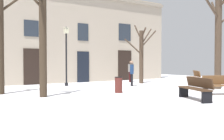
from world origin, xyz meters
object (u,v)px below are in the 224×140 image
object	(u,v)px
tree_near_facade	(41,25)
tree_center	(218,36)
person_crossing_plaza	(132,72)
person_near_bench	(131,70)
tree_foreground	(141,54)
streetlamp	(66,50)
bench_facing_shops	(194,77)
litter_bin	(119,85)
bench_near_lamp	(222,85)
bench_near_center_tree	(196,88)

from	to	relation	value
tree_near_facade	tree_center	distance (m)	9.64
person_crossing_plaza	tree_near_facade	bearing A→B (deg)	146.55
tree_center	person_crossing_plaza	bearing A→B (deg)	124.63
person_near_bench	tree_foreground	bearing A→B (deg)	-31.45
streetlamp	person_crossing_plaza	xyz separation A→B (m)	(3.37, -2.39, -1.42)
tree_foreground	bench_facing_shops	distance (m)	3.95
streetlamp	person_near_bench	xyz separation A→B (m)	(5.35, 0.18, -1.41)
streetlamp	person_crossing_plaza	bearing A→B (deg)	-35.34
tree_center	litter_bin	world-z (taller)	tree_center
tree_foreground	tree_center	size ratio (longest dim) A/B	0.76
litter_bin	person_crossing_plaza	xyz separation A→B (m)	(2.86, 2.53, 0.47)
tree_center	bench_near_lamp	bearing A→B (deg)	-142.34
tree_near_facade	litter_bin	distance (m)	4.58
tree_center	person_near_bench	world-z (taller)	tree_center
litter_bin	bench_near_center_tree	size ratio (longest dim) A/B	0.40
tree_foreground	bench_facing_shops	world-z (taller)	tree_foreground
person_near_bench	bench_near_lamp	bearing A→B (deg)	-34.61
streetlamp	bench_near_center_tree	world-z (taller)	streetlamp
tree_near_facade	litter_bin	world-z (taller)	tree_near_facade
tree_center	person_near_bench	distance (m)	7.08
tree_near_facade	bench_near_center_tree	size ratio (longest dim) A/B	2.82
tree_near_facade	bench_facing_shops	distance (m)	11.18
tree_foreground	litter_bin	bearing A→B (deg)	-141.34
tree_center	bench_near_lamp	size ratio (longest dim) A/B	2.92
streetlamp	person_crossing_plaza	distance (m)	4.36
bench_facing_shops	streetlamp	bearing A→B (deg)	-77.52
tree_near_facade	bench_facing_shops	bearing A→B (deg)	3.01
tree_near_facade	tree_foreground	distance (m)	9.02
person_near_bench	tree_center	bearing A→B (deg)	-18.40
streetlamp	bench_facing_shops	bearing A→B (deg)	-26.10
litter_bin	bench_near_lamp	bearing A→B (deg)	-42.70
tree_center	streetlamp	world-z (taller)	tree_center
streetlamp	bench_facing_shops	size ratio (longest dim) A/B	2.23
tree_near_facade	person_crossing_plaza	distance (m)	7.16
bench_near_center_tree	person_near_bench	distance (m)	9.60
tree_center	bench_facing_shops	size ratio (longest dim) A/B	3.28
bench_facing_shops	bench_near_center_tree	bearing A→B (deg)	-12.79
bench_near_center_tree	litter_bin	bearing A→B (deg)	-141.77
bench_facing_shops	person_crossing_plaza	distance (m)	4.56
streetlamp	tree_center	bearing A→B (deg)	-46.35
bench_facing_shops	bench_near_lamp	world-z (taller)	bench_facing_shops
litter_bin	bench_near_center_tree	distance (m)	3.88
tree_near_facade	person_near_bench	size ratio (longest dim) A/B	3.44
tree_center	litter_bin	distance (m)	6.47
bench_facing_shops	person_crossing_plaza	size ratio (longest dim) A/B	1.06
streetlamp	litter_bin	size ratio (longest dim) A/B	4.76
streetlamp	bench_near_lamp	size ratio (longest dim) A/B	1.98
tree_foreground	litter_bin	world-z (taller)	tree_foreground
person_crossing_plaza	tree_center	bearing A→B (deg)	-105.48
tree_foreground	bench_facing_shops	size ratio (longest dim) A/B	2.50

